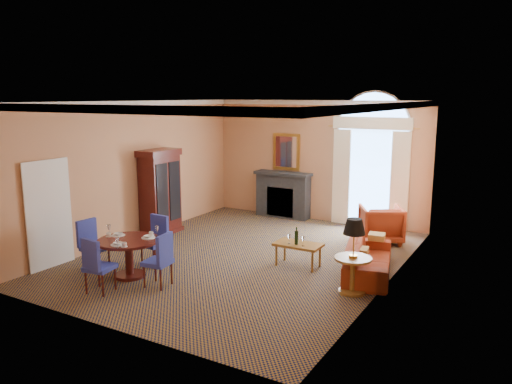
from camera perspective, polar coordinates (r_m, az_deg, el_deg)
The scene contains 12 objects.
ground at distance 10.52m, azimuth -1.38°, elevation -7.42°, with size 7.50×7.50×0.00m, color #131A3D.
room_envelope at distance 10.60m, azimuth 0.34°, elevation 6.60°, with size 6.04×7.52×3.45m.
armoire at distance 12.27m, azimuth -10.91°, elevation -0.16°, with size 0.59×1.05×2.06m.
dining_table at distance 9.55m, azimuth -14.33°, elevation -6.35°, with size 1.14×1.14×0.92m.
dining_chair_north at distance 10.14m, azimuth -11.28°, elevation -5.03°, with size 0.48×0.48×0.98m.
dining_chair_south at distance 8.89m, azimuth -17.85°, elevation -7.66°, with size 0.50×0.51×0.98m.
dining_chair_east at distance 8.91m, azimuth -10.80°, elevation -7.27°, with size 0.50×0.49×0.98m.
dining_chair_west at distance 10.15m, azimuth -18.31°, elevation -5.38°, with size 0.47×0.45×0.98m.
sofa at distance 9.70m, azimuth 12.70°, elevation -7.45°, with size 2.04×0.80×0.60m, color #A0391D.
armchair at distance 11.80m, azimuth 14.09°, elevation -3.57°, with size 0.90×0.93×0.85m, color #A0391D.
coffee_table at distance 9.87m, azimuth 4.82°, elevation -6.07°, with size 0.92×0.51×0.81m.
side_table at distance 8.60m, azimuth 11.08°, elevation -6.19°, with size 0.63×0.63×1.27m.
Camera 1 is at (5.22, -8.51, 3.32)m, focal length 35.00 mm.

